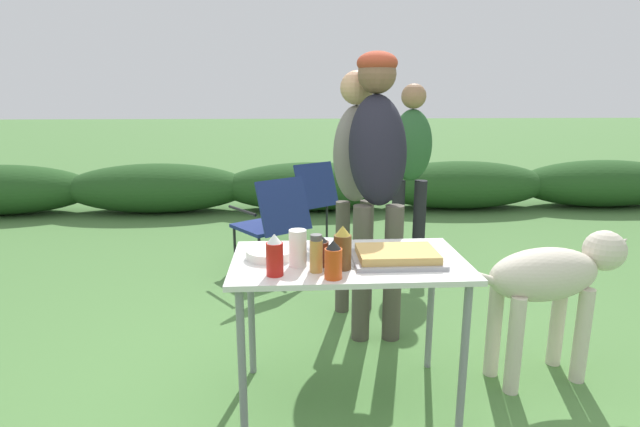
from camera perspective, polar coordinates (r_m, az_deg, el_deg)
ground_plane at (r=2.70m, az=3.05°, el=-20.24°), size 60.00×60.00×0.00m
shrub_hedge at (r=6.60m, az=-1.01°, el=3.13°), size 14.40×0.90×0.63m
folding_table at (r=2.40m, az=3.25°, el=-6.94°), size 1.10×0.64×0.74m
food_tray at (r=2.36m, az=8.76°, el=-4.82°), size 0.41×0.30×0.06m
plate_stack at (r=2.39m, az=-5.73°, el=-4.59°), size 0.23×0.23×0.04m
mixing_bowl at (r=2.43m, az=0.82°, el=-3.84°), size 0.22×0.22×0.07m
paper_cup_stack at (r=2.26m, az=-2.56°, el=-3.96°), size 0.08×0.08×0.17m
beer_bottle at (r=2.21m, az=2.59°, el=-4.02°), size 0.08×0.08×0.20m
spice_jar at (r=2.18m, az=-0.44°, el=-4.62°), size 0.06×0.06×0.17m
ketchup_bottle at (r=2.14m, az=-5.21°, el=-4.83°), size 0.07×0.07×0.19m
bbq_sauce_bottle at (r=2.26m, az=0.07°, el=-4.31°), size 0.08×0.08×0.15m
hot_sauce_bottle at (r=2.10m, az=1.53°, el=-5.38°), size 0.08×0.08×0.17m
standing_person_in_dark_puffer at (r=3.06m, az=6.57°, el=6.30°), size 0.37×0.51×1.75m
standing_person_in_red_jacket at (r=4.43m, az=10.37°, el=6.22°), size 0.37×0.28×1.59m
standing_person_in_olive_jacket at (r=3.36m, az=4.10°, el=5.20°), size 0.33×0.26×1.65m
dog at (r=2.89m, az=25.04°, el=-6.96°), size 0.99×0.40×0.80m
camp_chair_green_behind_table at (r=5.15m, az=-1.56°, el=1.90°), size 0.72×0.75×0.83m
camp_chair_near_hedge at (r=4.24m, az=-5.41°, el=-0.69°), size 0.72×0.75×0.83m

